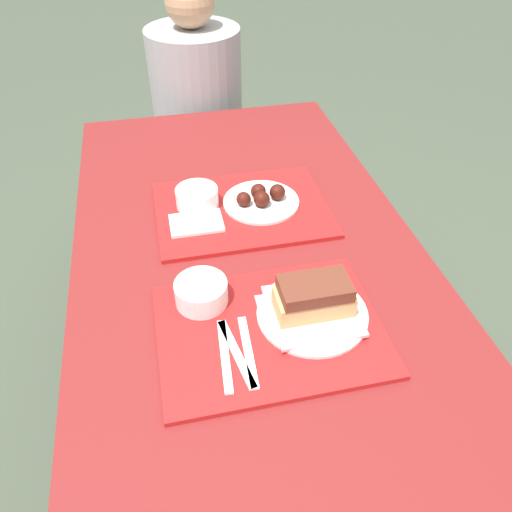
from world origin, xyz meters
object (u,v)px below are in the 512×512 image
object	(u,v)px
bowl_coleslaw_near	(201,291)
brisket_sandwich_plate	(313,303)
tray_far	(242,210)
wings_plate_far	(261,199)
person_seated_across	(197,89)
tray_near	(270,330)
bowl_coleslaw_far	(197,197)

from	to	relation	value
bowl_coleslaw_near	brisket_sandwich_plate	world-z (taller)	brisket_sandwich_plate
tray_far	wings_plate_far	distance (m)	0.06
brisket_sandwich_plate	person_seated_across	distance (m)	1.24
tray_near	person_seated_across	size ratio (longest dim) A/B	0.66
tray_far	wings_plate_far	bearing A→B (deg)	8.60
tray_far	bowl_coleslaw_far	bearing A→B (deg)	163.15
bowl_coleslaw_far	person_seated_across	size ratio (longest dim) A/B	0.16
person_seated_across	tray_near	bearing A→B (deg)	-90.63
brisket_sandwich_plate	bowl_coleslaw_far	size ratio (longest dim) A/B	2.06
bowl_coleslaw_far	wings_plate_far	xyz separation A→B (m)	(0.16, -0.03, -0.01)
brisket_sandwich_plate	bowl_coleslaw_far	distance (m)	0.47
tray_near	bowl_coleslaw_far	bearing A→B (deg)	100.86
tray_far	bowl_coleslaw_far	distance (m)	0.12
brisket_sandwich_plate	person_seated_across	size ratio (longest dim) A/B	0.34
brisket_sandwich_plate	wings_plate_far	distance (m)	0.41
tray_far	bowl_coleslaw_near	size ratio (longest dim) A/B	4.04
tray_far	person_seated_across	xyz separation A→B (m)	(-0.01, 0.84, -0.01)
tray_near	person_seated_across	distance (m)	1.25
tray_far	brisket_sandwich_plate	size ratio (longest dim) A/B	1.96
brisket_sandwich_plate	tray_near	bearing A→B (deg)	-170.05
brisket_sandwich_plate	wings_plate_far	bearing A→B (deg)	91.88
wings_plate_far	person_seated_across	size ratio (longest dim) A/B	0.30
bowl_coleslaw_near	wings_plate_far	distance (m)	0.38
brisket_sandwich_plate	wings_plate_far	world-z (taller)	brisket_sandwich_plate
person_seated_across	bowl_coleslaw_far	bearing A→B (deg)	-97.05
tray_far	brisket_sandwich_plate	bearing A→B (deg)	-80.51
bowl_coleslaw_near	brisket_sandwich_plate	size ratio (longest dim) A/B	0.49
tray_near	bowl_coleslaw_near	bearing A→B (deg)	139.87
wings_plate_far	brisket_sandwich_plate	bearing A→B (deg)	-88.12
brisket_sandwich_plate	bowl_coleslaw_near	bearing A→B (deg)	157.99
brisket_sandwich_plate	person_seated_across	world-z (taller)	person_seated_across
tray_near	wings_plate_far	world-z (taller)	wings_plate_far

